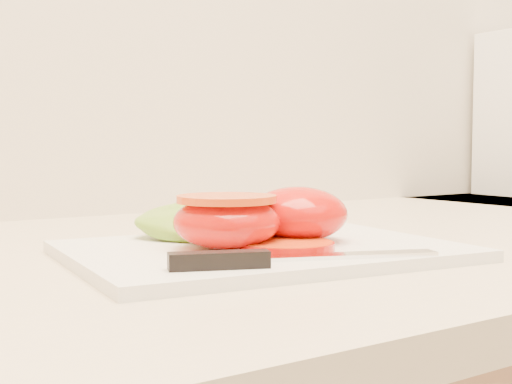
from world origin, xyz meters
TOP-DOWN VIEW (x-y plane):
  - cutting_board at (-0.41, 1.60)m, footprint 0.35×0.27m
  - tomato_half_dome at (-0.37, 1.60)m, footprint 0.09×0.09m
  - tomato_half_cut at (-0.45, 1.60)m, footprint 0.09×0.09m
  - tomato_slice_0 at (-0.41, 1.56)m, footprint 0.08×0.08m
  - lettuce_leaf_0 at (-0.42, 1.67)m, footprint 0.18×0.16m
  - lettuce_leaf_1 at (-0.38, 1.66)m, footprint 0.12×0.10m
  - knife at (-0.46, 1.52)m, footprint 0.21×0.07m

SIDE VIEW (x-z plane):
  - cutting_board at x=-0.41m, z-range 0.93..0.94m
  - tomato_slice_0 at x=-0.41m, z-range 0.94..0.95m
  - knife at x=-0.46m, z-range 0.94..0.95m
  - lettuce_leaf_1 at x=-0.38m, z-range 0.94..0.96m
  - lettuce_leaf_0 at x=-0.42m, z-range 0.94..0.97m
  - tomato_half_cut at x=-0.45m, z-range 0.94..0.99m
  - tomato_half_dome at x=-0.37m, z-range 0.94..0.99m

